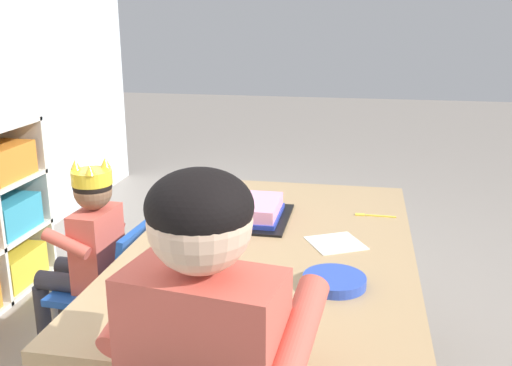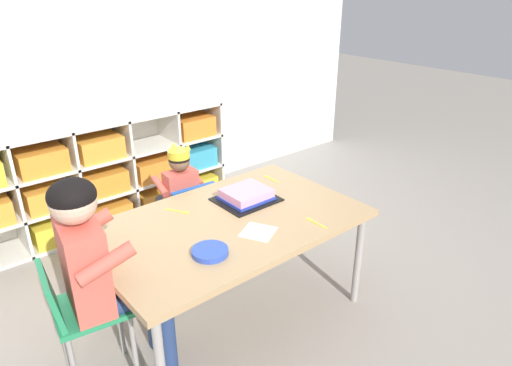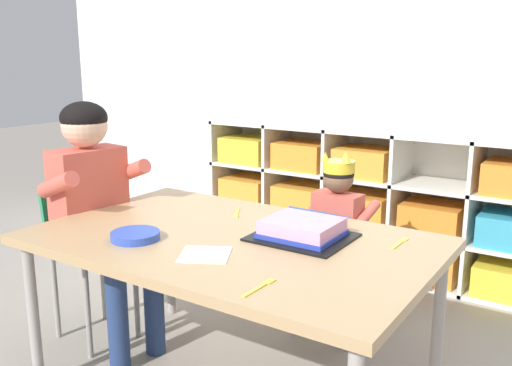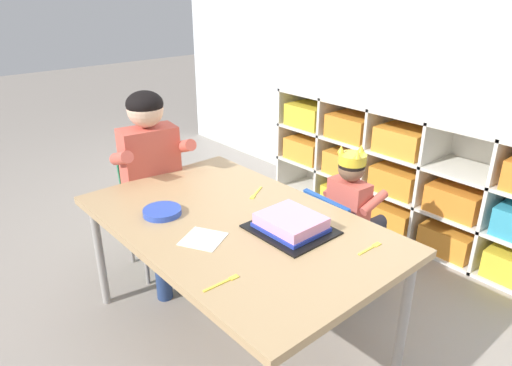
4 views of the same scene
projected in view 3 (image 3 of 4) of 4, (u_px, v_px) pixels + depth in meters
classroom_back_wall at (406, 19)px, 3.19m from camera, size 5.56×0.10×2.89m
storage_cubby_shelf at (369, 204)px, 3.27m from camera, size 2.05×0.36×0.83m
activity_table at (231, 248)px, 1.97m from camera, size 1.40×0.88×0.62m
classroom_chair_blue at (330, 258)px, 2.45m from camera, size 0.34×0.34×0.61m
child_with_crown at (342, 220)px, 2.49m from camera, size 0.31×0.31×0.83m
classroom_chair_adult_side at (87, 244)px, 2.45m from camera, size 0.38×0.35×0.67m
adult_helper_seated at (97, 198)px, 2.33m from camera, size 0.45×0.44×1.06m
birthday_cake_on_tray at (302, 230)px, 1.94m from camera, size 0.33×0.29×0.07m
paper_plate_stack at (135, 236)px, 1.93m from camera, size 0.17×0.17×0.03m
paper_napkin_square at (205, 254)px, 1.78m from camera, size 0.21×0.21×0.00m
fork_by_napkin at (237, 213)px, 2.25m from camera, size 0.08×0.13×0.00m
fork_at_table_front_edge at (261, 287)px, 1.53m from camera, size 0.02×0.15×0.00m
fork_scattered_mid_table at (400, 243)px, 1.89m from camera, size 0.02×0.13×0.00m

